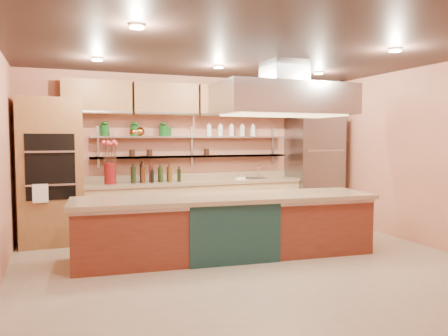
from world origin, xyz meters
name	(u,v)px	position (x,y,z in m)	size (l,w,h in m)	color
floor	(250,266)	(0.00, 0.00, -0.01)	(6.00, 5.00, 0.02)	tan
ceiling	(251,51)	(0.00, 0.00, 2.80)	(6.00, 5.00, 0.02)	black
wall_back	(194,153)	(0.00, 2.50, 1.40)	(6.00, 0.04, 2.80)	#C0775A
wall_front	(387,175)	(0.00, -2.50, 1.40)	(6.00, 0.04, 2.80)	#C0775A
wall_right	(427,156)	(3.00, 0.00, 1.40)	(0.04, 5.00, 2.80)	#C0775A
oven_stack	(51,172)	(-2.45, 2.18, 1.15)	(0.95, 0.64, 2.30)	brown
refrigerator	(314,170)	(2.35, 2.14, 1.05)	(0.95, 0.72, 2.10)	slate
back_counter	(197,206)	(-0.05, 2.20, 0.47)	(3.84, 0.64, 0.93)	tan
wall_shelf_lower	(193,156)	(-0.05, 2.37, 1.35)	(3.60, 0.26, 0.03)	#ABAEB2
wall_shelf_upper	(193,137)	(-0.05, 2.37, 1.70)	(3.60, 0.26, 0.03)	#ABAEB2
upper_cabinets	(197,101)	(0.00, 2.32, 2.35)	(4.60, 0.36, 0.55)	brown
range_hood	(284,99)	(0.77, 0.52, 2.25)	(2.00, 1.00, 0.45)	#ABAEB2
ceiling_downlights	(245,56)	(0.00, 0.20, 2.77)	(4.00, 2.80, 0.02)	#FFE5A5
island	(227,226)	(-0.13, 0.52, 0.43)	(4.16, 0.90, 0.87)	maroon
flower_vase	(110,174)	(-1.54, 2.15, 1.10)	(0.19, 0.19, 0.34)	maroon
oil_bottle_cluster	(156,174)	(-0.78, 2.15, 1.07)	(0.90, 0.26, 0.29)	black
kitchen_scale	(240,177)	(0.77, 2.15, 0.98)	(0.16, 0.12, 0.09)	white
bar_faucet	(259,172)	(1.20, 2.25, 1.05)	(0.03, 0.03, 0.23)	silver
copper_kettle	(139,132)	(-1.03, 2.37, 1.79)	(0.20, 0.20, 0.16)	#B16428
green_canister	(167,131)	(-0.53, 2.37, 1.80)	(0.14, 0.14, 0.16)	#0E4314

